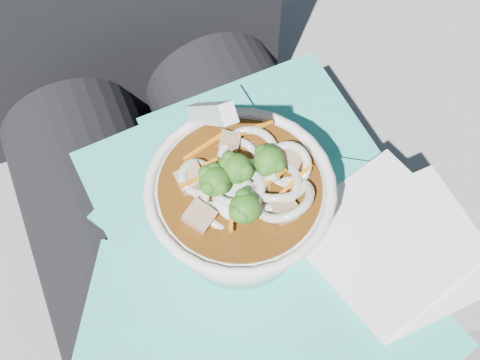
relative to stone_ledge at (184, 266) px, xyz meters
name	(u,v)px	position (x,y,z in m)	size (l,w,h in m)	color
stone_ledge	(184,266)	(0.00, 0.00, 0.00)	(1.00, 0.50, 0.46)	slate
lap	(214,278)	(0.00, -0.15, 0.31)	(0.31, 0.48, 0.15)	black
person_body	(180,191)	(0.00, -0.06, 0.33)	(0.34, 0.94, 1.01)	black
plastic_bag	(247,239)	(0.03, -0.16, 0.39)	(0.33, 0.38, 0.02)	#2DBFAD
napkins	(399,245)	(0.15, -0.22, 0.40)	(0.16, 0.16, 0.01)	white
udon_bowl	(240,204)	(0.03, -0.15, 0.45)	(0.17, 0.17, 0.19)	white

